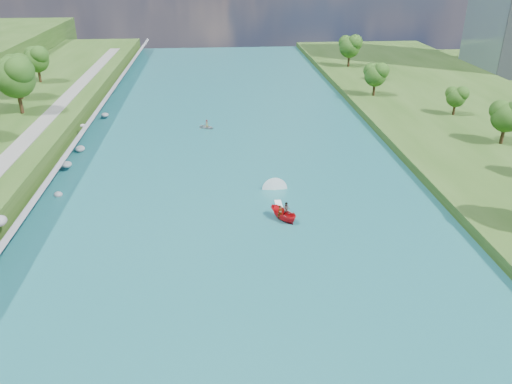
{
  "coord_description": "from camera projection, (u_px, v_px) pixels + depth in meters",
  "views": [
    {
      "loc": [
        -2.19,
        -41.43,
        30.49
      ],
      "look_at": [
        2.66,
        16.46,
        2.5
      ],
      "focal_mm": 35.0,
      "sensor_mm": 36.0,
      "label": 1
    }
  ],
  "objects": [
    {
      "name": "raft",
      "position": [
        207.0,
        126.0,
        95.19
      ],
      "size": [
        3.69,
        3.51,
        1.67
      ],
      "rotation": [
        0.0,
        0.0,
        0.93
      ],
      "color": "gray",
      "rests_on": "river_water"
    },
    {
      "name": "river_water",
      "position": [
        235.0,
        198.0,
        68.53
      ],
      "size": [
        55.0,
        240.0,
        0.1
      ],
      "primitive_type": "cube",
      "color": "#1A5F65",
      "rests_on": "ground"
    },
    {
      "name": "motorboat",
      "position": [
        282.0,
        209.0,
        63.78
      ],
      "size": [
        3.7,
        18.94,
        2.19
      ],
      "rotation": [
        0.0,
        0.0,
        3.77
      ],
      "color": "red",
      "rests_on": "river_water"
    },
    {
      "name": "trees_east",
      "position": [
        488.0,
        131.0,
        74.28
      ],
      "size": [
        17.36,
        140.93,
        11.82
      ],
      "color": "#1D4813",
      "rests_on": "berm_east"
    },
    {
      "name": "ground",
      "position": [
        243.0,
        285.0,
        50.59
      ],
      "size": [
        260.0,
        260.0,
        0.0
      ],
      "primitive_type": "plane",
      "color": "#2D5119",
      "rests_on": "ground"
    },
    {
      "name": "riprap_bank",
      "position": [
        38.0,
        194.0,
        65.42
      ],
      "size": [
        4.32,
        236.0,
        4.15
      ],
      "color": "slate",
      "rests_on": "ground"
    }
  ]
}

